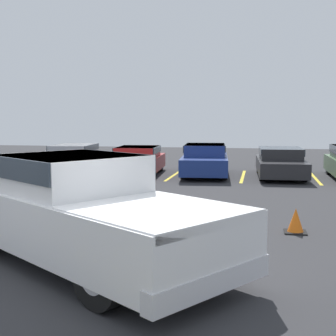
% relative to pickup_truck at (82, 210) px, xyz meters
% --- Properties ---
extents(ground_plane, '(60.00, 60.00, 0.00)m').
position_rel_pickup_truck_xyz_m(ground_plane, '(-0.17, -0.38, -0.88)').
color(ground_plane, '#2D2D30').
extents(stall_stripe_a, '(0.12, 4.06, 0.01)m').
position_rel_pickup_truck_xyz_m(stall_stripe_a, '(-6.24, 11.89, -0.88)').
color(stall_stripe_a, yellow).
rests_on(stall_stripe_a, ground_plane).
extents(stall_stripe_b, '(0.12, 4.06, 0.01)m').
position_rel_pickup_truck_xyz_m(stall_stripe_b, '(-3.44, 11.89, -0.88)').
color(stall_stripe_b, yellow).
rests_on(stall_stripe_b, ground_plane).
extents(stall_stripe_c, '(0.12, 4.06, 0.01)m').
position_rel_pickup_truck_xyz_m(stall_stripe_c, '(-0.65, 11.89, -0.88)').
color(stall_stripe_c, yellow).
rests_on(stall_stripe_c, ground_plane).
extents(stall_stripe_d, '(0.12, 4.06, 0.01)m').
position_rel_pickup_truck_xyz_m(stall_stripe_d, '(2.15, 11.89, -0.88)').
color(stall_stripe_d, yellow).
rests_on(stall_stripe_d, ground_plane).
extents(stall_stripe_e, '(0.12, 4.06, 0.01)m').
position_rel_pickup_truck_xyz_m(stall_stripe_e, '(4.94, 11.89, -0.88)').
color(stall_stripe_e, yellow).
rests_on(stall_stripe_e, ground_plane).
extents(pickup_truck, '(5.86, 4.96, 1.75)m').
position_rel_pickup_truck_xyz_m(pickup_truck, '(0.00, 0.00, 0.00)').
color(pickup_truck, white).
rests_on(pickup_truck, ground_plane).
extents(parked_sedan_a, '(2.19, 4.71, 1.21)m').
position_rel_pickup_truck_xyz_m(parked_sedan_a, '(-4.96, 11.67, -0.24)').
color(parked_sedan_a, gray).
rests_on(parked_sedan_a, ground_plane).
extents(parked_sedan_b, '(2.12, 4.34, 1.16)m').
position_rel_pickup_truck_xyz_m(parked_sedan_b, '(-2.17, 11.72, -0.26)').
color(parked_sedan_b, maroon).
rests_on(parked_sedan_b, ground_plane).
extents(parked_sedan_c, '(2.19, 4.68, 1.27)m').
position_rel_pickup_truck_xyz_m(parked_sedan_c, '(0.60, 11.98, -0.20)').
color(parked_sedan_c, navy).
rests_on(parked_sedan_c, ground_plane).
extents(parked_sedan_d, '(1.95, 4.48, 1.16)m').
position_rel_pickup_truck_xyz_m(parked_sedan_d, '(3.60, 12.02, -0.26)').
color(parked_sedan_d, '#232326').
rests_on(parked_sedan_d, ground_plane).
extents(traffic_cone, '(0.45, 0.45, 0.51)m').
position_rel_pickup_truck_xyz_m(traffic_cone, '(3.54, 2.75, -0.65)').
color(traffic_cone, black).
rests_on(traffic_cone, ground_plane).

